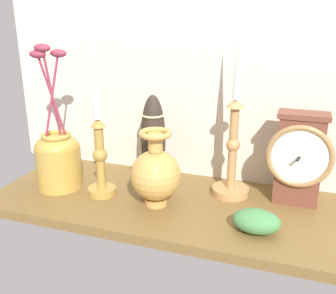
{
  "coord_description": "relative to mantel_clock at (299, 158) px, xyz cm",
  "views": [
    {
      "loc": [
        22.96,
        -83.66,
        44.97
      ],
      "look_at": [
        -5.74,
        0.0,
        14.0
      ],
      "focal_mm": 41.84,
      "sensor_mm": 36.0,
      "label": 1
    }
  ],
  "objects": [
    {
      "name": "brass_vase_jar",
      "position": [
        -60.07,
        -10.42,
        -3.12
      ],
      "size": [
        11.82,
        11.82,
        37.54
      ],
      "color": "gold",
      "rests_on": "ground_plane"
    },
    {
      "name": "candlestick_tall_left",
      "position": [
        -47.18,
        -11.02,
        2.16
      ],
      "size": [
        7.24,
        7.24,
        41.34
      ],
      "color": "#AD893C",
      "rests_on": "ground_plane"
    },
    {
      "name": "mantel_clock",
      "position": [
        0.0,
        0.0,
        0.0
      ],
      "size": [
        15.38,
        9.15,
        22.73
      ],
      "color": "brown",
      "rests_on": "ground_plane"
    },
    {
      "name": "candlestick_tall_center",
      "position": [
        -15.81,
        -0.28,
        0.56
      ],
      "size": [
        9.49,
        9.49,
        43.46
      ],
      "color": "tan",
      "rests_on": "ground_plane"
    },
    {
      "name": "tall_ceramic_vase",
      "position": [
        -37.44,
        0.86,
        0.47
      ],
      "size": [
        6.63,
        6.63,
        24.36
      ],
      "color": "#312820",
      "rests_on": "ground_plane"
    },
    {
      "name": "brass_vase_bulbous",
      "position": [
        -32.02,
        -11.75,
        -3.68
      ],
      "size": [
        12.19,
        12.19,
        18.85
      ],
      "color": "tan",
      "rests_on": "ground_plane"
    },
    {
      "name": "ivy_sprig",
      "position": [
        -7.29,
        -16.75,
        -9.3
      ],
      "size": [
        10.22,
        7.15,
        5.11
      ],
      "color": "#49874B",
      "rests_on": "ground_plane"
    },
    {
      "name": "back_wall",
      "position": [
        -24.29,
        9.99,
        20.65
      ],
      "size": [
        120.0,
        2.0,
        65.0
      ],
      "primitive_type": "cube",
      "color": "silver",
      "rests_on": "ground_plane"
    },
    {
      "name": "ground_plane",
      "position": [
        -24.29,
        -8.51,
        -13.05
      ],
      "size": [
        100.0,
        36.0,
        2.4
      ],
      "primitive_type": "cube",
      "color": "brown"
    }
  ]
}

